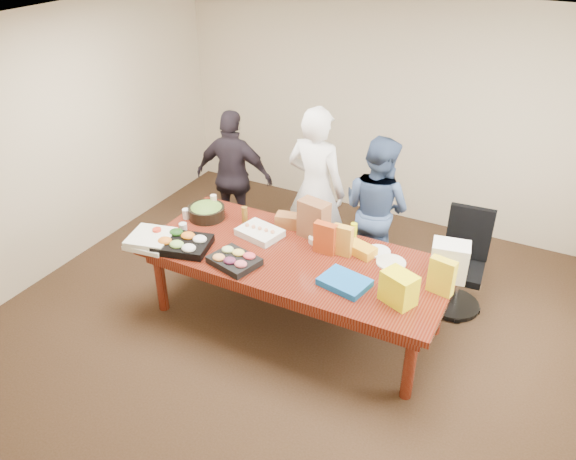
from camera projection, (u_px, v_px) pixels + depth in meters
The scene contains 36 objects.
floor at pixel (295, 320), 5.52m from camera, with size 5.50×5.00×0.02m, color #47301E.
ceiling at pixel (298, 32), 4.14m from camera, with size 5.50×5.00×0.02m, color white.
wall_back at pixel (391, 112), 6.74m from camera, with size 5.50×0.04×2.70m, color beige.
wall_front at pixel (79, 392), 2.92m from camera, with size 5.50×0.04×2.70m, color beige.
wall_left at pixel (63, 141), 5.93m from camera, with size 0.04×5.00×2.70m, color beige.
conference_table at pixel (296, 289), 5.33m from camera, with size 2.80×1.20×0.75m, color #4C1C0F.
office_chair at pixel (460, 266), 5.43m from camera, with size 0.51×0.51×1.00m, color black.
person_center at pixel (316, 190), 5.93m from camera, with size 0.66×0.44×1.82m, color white.
person_right at pixel (376, 209), 5.81m from camera, with size 0.77×0.60×1.58m, color #384D78.
person_left at pixel (234, 177), 6.50m from camera, with size 0.92×0.38×1.57m, color black.
veggie_tray at pixel (183, 245), 5.23m from camera, with size 0.49×0.38×0.07m, color black.
fruit_tray at pixel (234, 261), 5.00m from camera, with size 0.41×0.32×0.06m, color black.
sheet_cake at pixel (260, 233), 5.42m from camera, with size 0.40×0.30×0.07m, color white.
salad_bowl at pixel (207, 212), 5.72m from camera, with size 0.37×0.37×0.12m, color black.
chip_bag_blue at pixel (345, 282), 4.73m from camera, with size 0.39×0.30×0.06m, color blue.
chip_bag_red at pixel (325, 238), 5.11m from camera, with size 0.21×0.08×0.30m, color #B13E15.
chip_bag_yellow at pixel (442, 276), 4.58m from camera, with size 0.21×0.08×0.32m, color yellow.
chip_bag_orange at pixel (342, 240), 5.09m from camera, with size 0.19×0.08×0.29m, color gold.
mayo_jar at pixel (325, 237), 5.30m from camera, with size 0.08×0.08×0.12m, color white.
mustard_bottle at pixel (354, 232), 5.33m from camera, with size 0.06×0.06×0.18m, color #DAE00A.
dressing_bottle at pixel (245, 215), 5.60m from camera, with size 0.06×0.06×0.18m, color brown.
ranch_bottle at pixel (214, 204), 5.79m from camera, with size 0.07×0.07×0.20m, color beige.
banana_bunch at pixel (361, 250), 5.14m from camera, with size 0.27×0.16×0.09m, color #F2A61F.
bread_loaf at pixel (293, 221), 5.54m from camera, with size 0.33×0.15×0.13m, color #995B2D.
kraft_bag at pixel (314, 219), 5.33m from camera, with size 0.29×0.17×0.37m, color brown.
red_cup at pixel (157, 234), 5.36m from camera, with size 0.08×0.08×0.11m, color red.
clear_cup_a at pixel (183, 228), 5.45m from camera, with size 0.08×0.08×0.11m, color silver.
clear_cup_b at pixel (186, 214), 5.71m from camera, with size 0.07×0.07×0.10m, color white.
pizza_box_lower at pixel (151, 242), 5.30m from camera, with size 0.39×0.39×0.04m, color white.
pizza_box_upper at pixel (151, 237), 5.29m from camera, with size 0.39×0.39×0.04m, color white.
plate_a at pixel (391, 262), 5.02m from camera, with size 0.27×0.27×0.02m, color white.
plate_b at pixel (378, 251), 5.18m from camera, with size 0.23×0.23×0.01m, color white.
dip_bowl_a at pixel (316, 240), 5.32m from camera, with size 0.14×0.14×0.06m, color beige.
dip_bowl_b at pixel (292, 223), 5.59m from camera, with size 0.15×0.15×0.06m, color beige.
grocery_bag_white at pixel (449, 261), 4.76m from camera, with size 0.31×0.22×0.33m, color white.
grocery_bag_yellow at pixel (399, 288), 4.48m from camera, with size 0.27×0.19×0.27m, color #FFED0D.
Camera 1 is at (1.93, -3.85, 3.56)m, focal length 35.19 mm.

